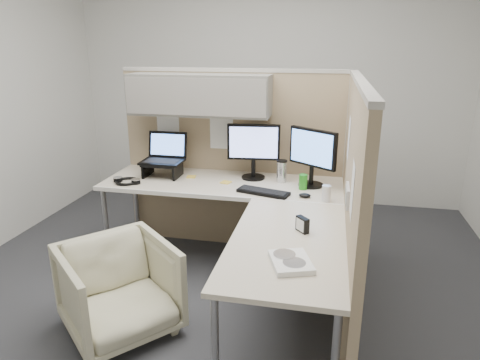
% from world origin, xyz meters
% --- Properties ---
extents(ground, '(4.50, 4.50, 0.00)m').
position_xyz_m(ground, '(0.00, 0.00, 0.00)').
color(ground, '#2C2D30').
rests_on(ground, ground).
extents(partition_back, '(2.00, 0.36, 1.63)m').
position_xyz_m(partition_back, '(-0.22, 0.83, 1.10)').
color(partition_back, tan).
rests_on(partition_back, ground).
extents(partition_right, '(0.07, 2.03, 1.63)m').
position_xyz_m(partition_right, '(0.90, -0.07, 0.82)').
color(partition_right, tan).
rests_on(partition_right, ground).
extents(desk, '(2.00, 1.98, 0.73)m').
position_xyz_m(desk, '(0.12, 0.13, 0.69)').
color(desk, beige).
rests_on(desk, ground).
extents(office_chair, '(0.90, 0.90, 0.68)m').
position_xyz_m(office_chair, '(-0.54, -0.54, 0.34)').
color(office_chair, beige).
rests_on(office_chair, ground).
extents(monitor_left, '(0.44, 0.20, 0.47)m').
position_xyz_m(monitor_left, '(0.12, 0.69, 1.00)').
color(monitor_left, black).
rests_on(monitor_left, desk).
extents(monitor_right, '(0.38, 0.28, 0.47)m').
position_xyz_m(monitor_right, '(0.62, 0.58, 1.00)').
color(monitor_right, black).
rests_on(monitor_right, desk).
extents(laptop_station, '(0.35, 0.30, 0.36)m').
position_xyz_m(laptop_station, '(-0.65, 0.61, 0.87)').
color(laptop_station, black).
rests_on(laptop_station, desk).
extents(keyboard, '(0.42, 0.24, 0.02)m').
position_xyz_m(keyboard, '(0.27, 0.32, 0.74)').
color(keyboard, black).
rests_on(keyboard, desk).
extents(mouse, '(0.09, 0.06, 0.03)m').
position_xyz_m(mouse, '(0.59, 0.30, 0.75)').
color(mouse, black).
rests_on(mouse, desk).
extents(travel_mug, '(0.09, 0.09, 0.19)m').
position_xyz_m(travel_mug, '(0.37, 0.64, 0.82)').
color(travel_mug, silver).
rests_on(travel_mug, desk).
extents(soda_can_green, '(0.07, 0.07, 0.12)m').
position_xyz_m(soda_can_green, '(0.74, 0.25, 0.79)').
color(soda_can_green, silver).
rests_on(soda_can_green, desk).
extents(soda_can_silver, '(0.07, 0.07, 0.12)m').
position_xyz_m(soda_can_silver, '(0.56, 0.49, 0.79)').
color(soda_can_silver, '#268C1E').
rests_on(soda_can_silver, desk).
extents(sticky_note_d, '(0.09, 0.09, 0.01)m').
position_xyz_m(sticky_note_d, '(-0.08, 0.52, 0.73)').
color(sticky_note_d, gold).
rests_on(sticky_note_d, desk).
extents(sticky_note_c, '(0.09, 0.09, 0.01)m').
position_xyz_m(sticky_note_c, '(-0.41, 0.61, 0.73)').
color(sticky_note_c, gold).
rests_on(sticky_note_c, desk).
extents(headphones, '(0.24, 0.22, 0.04)m').
position_xyz_m(headphones, '(-0.88, 0.35, 0.75)').
color(headphones, black).
rests_on(headphones, desk).
extents(paper_stack, '(0.27, 0.30, 0.03)m').
position_xyz_m(paper_stack, '(0.58, -0.74, 0.75)').
color(paper_stack, white).
rests_on(paper_stack, desk).
extents(desk_clock, '(0.09, 0.10, 0.09)m').
position_xyz_m(desk_clock, '(0.61, -0.32, 0.78)').
color(desk_clock, black).
rests_on(desk_clock, desk).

